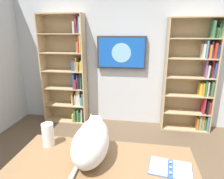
{
  "coord_description": "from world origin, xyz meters",
  "views": [
    {
      "loc": [
        -0.34,
        1.55,
        1.78
      ],
      "look_at": [
        0.09,
        -1.17,
        0.98
      ],
      "focal_mm": 31.07,
      "sensor_mm": 36.0,
      "label": 1
    }
  ],
  "objects_px": {
    "desk": "(102,175)",
    "cat": "(92,140)",
    "paper_towel_roll": "(48,135)",
    "open_binder": "(170,168)",
    "wall_mounted_tv": "(121,53)",
    "bookshelf_left": "(195,78)",
    "bookshelf_right": "(70,74)"
  },
  "relations": [
    {
      "from": "wall_mounted_tv",
      "to": "paper_towel_roll",
      "type": "bearing_deg",
      "value": 78.14
    },
    {
      "from": "bookshelf_left",
      "to": "bookshelf_right",
      "type": "bearing_deg",
      "value": -0.0
    },
    {
      "from": "bookshelf_right",
      "to": "desk",
      "type": "xyz_separation_m",
      "value": [
        -1.13,
        2.29,
        -0.35
      ]
    },
    {
      "from": "bookshelf_left",
      "to": "paper_towel_roll",
      "type": "height_order",
      "value": "bookshelf_left"
    },
    {
      "from": "paper_towel_roll",
      "to": "open_binder",
      "type": "bearing_deg",
      "value": 170.92
    },
    {
      "from": "paper_towel_roll",
      "to": "cat",
      "type": "bearing_deg",
      "value": 163.29
    },
    {
      "from": "desk",
      "to": "paper_towel_roll",
      "type": "xyz_separation_m",
      "value": [
        0.56,
        -0.2,
        0.22
      ]
    },
    {
      "from": "paper_towel_roll",
      "to": "desk",
      "type": "bearing_deg",
      "value": 159.94
    },
    {
      "from": "bookshelf_left",
      "to": "wall_mounted_tv",
      "type": "bearing_deg",
      "value": -3.52
    },
    {
      "from": "desk",
      "to": "paper_towel_roll",
      "type": "height_order",
      "value": "paper_towel_roll"
    },
    {
      "from": "bookshelf_left",
      "to": "cat",
      "type": "height_order",
      "value": "bookshelf_left"
    },
    {
      "from": "wall_mounted_tv",
      "to": "open_binder",
      "type": "distance_m",
      "value": 2.53
    },
    {
      "from": "bookshelf_right",
      "to": "open_binder",
      "type": "bearing_deg",
      "value": 126.55
    },
    {
      "from": "bookshelf_left",
      "to": "open_binder",
      "type": "relative_size",
      "value": 5.72
    },
    {
      "from": "cat",
      "to": "paper_towel_roll",
      "type": "relative_size",
      "value": 2.9
    },
    {
      "from": "wall_mounted_tv",
      "to": "desk",
      "type": "relative_size",
      "value": 0.6
    },
    {
      "from": "wall_mounted_tv",
      "to": "paper_towel_roll",
      "type": "distance_m",
      "value": 2.29
    },
    {
      "from": "bookshelf_left",
      "to": "paper_towel_roll",
      "type": "distance_m",
      "value": 2.77
    },
    {
      "from": "bookshelf_left",
      "to": "bookshelf_right",
      "type": "height_order",
      "value": "bookshelf_right"
    },
    {
      "from": "desk",
      "to": "cat",
      "type": "bearing_deg",
      "value": -34.36
    },
    {
      "from": "paper_towel_roll",
      "to": "bookshelf_left",
      "type": "bearing_deg",
      "value": -131.03
    },
    {
      "from": "bookshelf_left",
      "to": "cat",
      "type": "xyz_separation_m",
      "value": [
        1.35,
        2.22,
        -0.08
      ]
    },
    {
      "from": "bookshelf_left",
      "to": "open_binder",
      "type": "height_order",
      "value": "bookshelf_left"
    },
    {
      "from": "wall_mounted_tv",
      "to": "desk",
      "type": "bearing_deg",
      "value": 92.52
    },
    {
      "from": "bookshelf_left",
      "to": "desk",
      "type": "xyz_separation_m",
      "value": [
        1.25,
        2.29,
        -0.36
      ]
    },
    {
      "from": "cat",
      "to": "paper_towel_roll",
      "type": "height_order",
      "value": "cat"
    },
    {
      "from": "wall_mounted_tv",
      "to": "desk",
      "type": "height_order",
      "value": "wall_mounted_tv"
    },
    {
      "from": "bookshelf_left",
      "to": "open_binder",
      "type": "distance_m",
      "value": 2.38
    },
    {
      "from": "bookshelf_left",
      "to": "paper_towel_roll",
      "type": "relative_size",
      "value": 9.18
    },
    {
      "from": "desk",
      "to": "cat",
      "type": "distance_m",
      "value": 0.3
    },
    {
      "from": "open_binder",
      "to": "cat",
      "type": "bearing_deg",
      "value": -3.36
    },
    {
      "from": "desk",
      "to": "cat",
      "type": "xyz_separation_m",
      "value": [
        0.09,
        -0.06,
        0.28
      ]
    }
  ]
}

